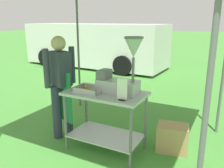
# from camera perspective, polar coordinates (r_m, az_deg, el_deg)

# --- Properties ---
(ground_plane) EXTENTS (70.00, 70.00, 0.00)m
(ground_plane) POSITION_cam_1_polar(r_m,az_deg,el_deg) (8.26, 15.26, 1.85)
(ground_plane) COLOR #478E38
(donut_cart) EXTENTS (1.11, 0.63, 0.87)m
(donut_cart) POSITION_cam_1_polar(r_m,az_deg,el_deg) (3.33, -1.61, -6.14)
(donut_cart) COLOR #B7B7BC
(donut_cart) RESTS_ON ground
(donut_tray) EXTENTS (0.40, 0.29, 0.07)m
(donut_tray) POSITION_cam_1_polar(r_m,az_deg,el_deg) (3.28, -5.56, -1.51)
(donut_tray) COLOR #B7B7BC
(donut_tray) RESTS_ON donut_cart
(donut_fryer) EXTENTS (0.62, 0.28, 0.76)m
(donut_fryer) POSITION_cam_1_polar(r_m,az_deg,el_deg) (3.14, 2.27, 2.47)
(donut_fryer) COLOR #B7B7BC
(donut_fryer) RESTS_ON donut_cart
(menu_sign) EXTENTS (0.13, 0.05, 0.28)m
(menu_sign) POSITION_cam_1_polar(r_m,az_deg,el_deg) (2.89, 2.47, -1.70)
(menu_sign) COLOR black
(menu_sign) RESTS_ON donut_cart
(vendor) EXTENTS (0.46, 0.53, 1.61)m
(vendor) POSITION_cam_1_polar(r_m,az_deg,el_deg) (3.73, -12.26, 0.43)
(vendor) COLOR #2D3347
(vendor) RESTS_ON ground
(supply_crate) EXTENTS (0.48, 0.38, 0.40)m
(supply_crate) POSITION_cam_1_polar(r_m,az_deg,el_deg) (3.58, 14.38, -12.50)
(supply_crate) COLOR tan
(supply_crate) RESTS_ON ground
(van_white) EXTENTS (5.80, 2.25, 1.69)m
(van_white) POSITION_cam_1_polar(r_m,az_deg,el_deg) (9.67, -4.33, 9.51)
(van_white) COLOR white
(van_white) RESTS_ON ground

